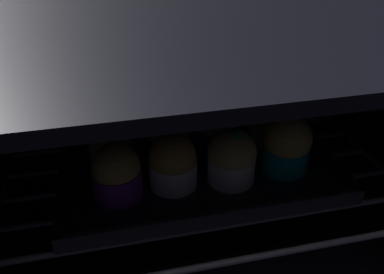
% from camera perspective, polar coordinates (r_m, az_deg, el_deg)
% --- Properties ---
extents(oven_cavity, '(0.59, 0.47, 0.37)m').
position_cam_1_polar(oven_cavity, '(0.61, -0.60, 1.06)').
color(oven_cavity, black).
rests_on(oven_cavity, ground).
extents(oven_rack, '(0.55, 0.42, 0.01)m').
position_cam_1_polar(oven_rack, '(0.59, 0.29, -3.82)').
color(oven_rack, '#42424C').
rests_on(oven_rack, oven_cavity).
extents(baking_tray, '(0.38, 0.31, 0.02)m').
position_cam_1_polar(baking_tray, '(0.60, -0.00, -2.24)').
color(baking_tray, black).
rests_on(baking_tray, oven_rack).
extents(muffin_row0_col0, '(0.06, 0.06, 0.07)m').
position_cam_1_polar(muffin_row0_col0, '(0.50, -10.90, -5.11)').
color(muffin_row0_col0, '#7A238C').
rests_on(muffin_row0_col0, baking_tray).
extents(muffin_row0_col1, '(0.06, 0.06, 0.08)m').
position_cam_1_polar(muffin_row0_col1, '(0.51, -2.82, -3.61)').
color(muffin_row0_col1, silver).
rests_on(muffin_row0_col1, baking_tray).
extents(muffin_row0_col2, '(0.07, 0.07, 0.08)m').
position_cam_1_polar(muffin_row0_col2, '(0.52, 5.80, -3.01)').
color(muffin_row0_col2, silver).
rests_on(muffin_row0_col2, baking_tray).
extents(muffin_row0_col3, '(0.07, 0.07, 0.09)m').
position_cam_1_polar(muffin_row0_col3, '(0.55, 13.59, -1.03)').
color(muffin_row0_col3, '#0C8C84').
rests_on(muffin_row0_col3, baking_tray).
extents(muffin_row1_col0, '(0.06, 0.06, 0.07)m').
position_cam_1_polar(muffin_row1_col0, '(0.57, -11.73, -0.45)').
color(muffin_row1_col0, silver).
rests_on(muffin_row1_col0, baking_tray).
extents(muffin_row1_col1, '(0.07, 0.07, 0.09)m').
position_cam_1_polar(muffin_row1_col1, '(0.57, -3.50, 0.80)').
color(muffin_row1_col1, '#1928B7').
rests_on(muffin_row1_col1, baking_tray).
extents(muffin_row1_col2, '(0.06, 0.06, 0.08)m').
position_cam_1_polar(muffin_row1_col2, '(0.58, 3.50, 1.21)').
color(muffin_row1_col2, '#1928B7').
rests_on(muffin_row1_col2, baking_tray).
extents(muffin_row1_col3, '(0.07, 0.07, 0.08)m').
position_cam_1_polar(muffin_row1_col3, '(0.60, 10.79, 2.49)').
color(muffin_row1_col3, silver).
rests_on(muffin_row1_col3, baking_tray).
extents(muffin_row2_col0, '(0.07, 0.07, 0.08)m').
position_cam_1_polar(muffin_row2_col0, '(0.64, -12.18, 3.57)').
color(muffin_row2_col0, '#1928B7').
rests_on(muffin_row2_col0, baking_tray).
extents(muffin_row2_col1, '(0.06, 0.06, 0.08)m').
position_cam_1_polar(muffin_row2_col1, '(0.64, -5.31, 4.44)').
color(muffin_row2_col1, silver).
rests_on(muffin_row2_col1, baking_tray).
extents(muffin_row2_col2, '(0.07, 0.07, 0.08)m').
position_cam_1_polar(muffin_row2_col2, '(0.65, 1.82, 4.88)').
color(muffin_row2_col2, silver).
rests_on(muffin_row2_col2, baking_tray).
extents(muffin_row2_col3, '(0.07, 0.07, 0.08)m').
position_cam_1_polar(muffin_row2_col3, '(0.67, 8.40, 5.68)').
color(muffin_row2_col3, '#1928B7').
rests_on(muffin_row2_col3, baking_tray).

